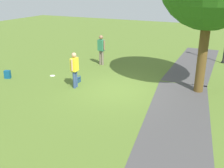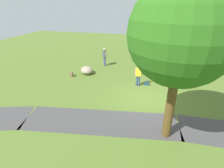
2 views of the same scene
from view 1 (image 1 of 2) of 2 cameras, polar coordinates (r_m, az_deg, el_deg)
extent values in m
plane|color=#516B28|center=(11.68, 1.77, -1.27)|extent=(48.00, 48.00, 0.00)
cube|color=#444142|center=(16.65, 17.49, 4.46)|extent=(8.04, 2.34, 0.01)
cube|color=#444142|center=(9.19, 13.77, -8.20)|extent=(8.23, 3.34, 0.01)
cylinder|color=brown|center=(11.66, 18.95, 5.95)|extent=(0.39, 0.39, 3.24)
cylinder|color=black|center=(17.10, 22.81, 4.36)|extent=(0.20, 0.20, 0.10)
cylinder|color=#324872|center=(11.99, -7.77, 1.13)|extent=(0.13, 0.13, 0.78)
cylinder|color=#324872|center=(11.86, -8.15, 0.90)|extent=(0.13, 0.13, 0.78)
cube|color=yellow|center=(11.72, -8.12, 4.18)|extent=(0.37, 0.26, 0.59)
cylinder|color=tan|center=(11.89, -7.60, 4.61)|extent=(0.08, 0.08, 0.52)
cylinder|color=tan|center=(11.53, -8.67, 4.04)|extent=(0.08, 0.08, 0.52)
sphere|color=tan|center=(11.61, -8.23, 6.21)|extent=(0.21, 0.21, 0.21)
cylinder|color=#766959|center=(15.29, -2.08, 5.64)|extent=(0.13, 0.13, 0.84)
cylinder|color=#766959|center=(15.39, -2.54, 5.73)|extent=(0.13, 0.13, 0.84)
cube|color=#317D56|center=(15.17, -2.35, 8.36)|extent=(0.31, 0.40, 0.63)
cylinder|color=#93694B|center=(15.02, -1.70, 8.38)|extent=(0.08, 0.08, 0.56)
cylinder|color=#93694B|center=(15.30, -2.99, 8.59)|extent=(0.08, 0.08, 0.56)
sphere|color=#93694B|center=(15.08, -2.37, 10.06)|extent=(0.23, 0.23, 0.23)
cube|color=navy|center=(12.64, -7.32, 0.87)|extent=(0.33, 0.13, 0.24)
torus|color=navy|center=(12.58, -7.36, 1.64)|extent=(0.28, 0.28, 0.02)
cube|color=navy|center=(14.07, -21.64, 1.94)|extent=(0.29, 0.33, 0.40)
cube|color=navy|center=(14.20, -21.38, 1.80)|extent=(0.13, 0.20, 0.18)
cylinder|color=white|center=(13.82, -12.73, 1.75)|extent=(0.25, 0.25, 0.02)
camera|label=2|loc=(12.09, 58.53, 18.05)|focal=28.76mm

